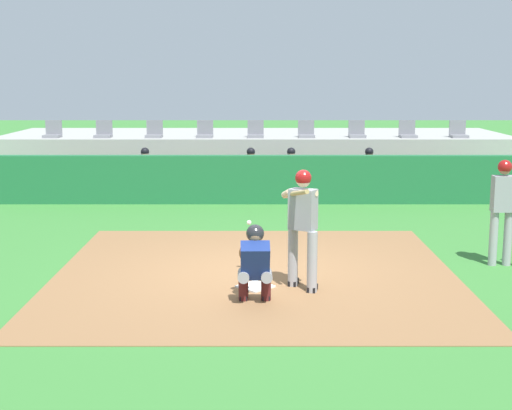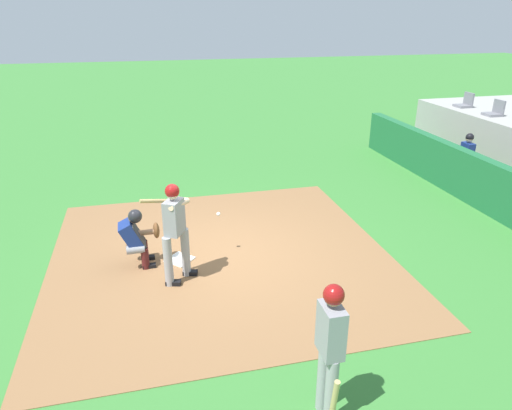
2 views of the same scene
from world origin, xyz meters
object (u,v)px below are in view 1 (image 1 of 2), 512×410
(dugout_player_3, at_px, (370,172))
(stadium_seat_5, at_px, (307,133))
(stadium_seat_3, at_px, (206,133))
(stadium_seat_2, at_px, (155,133))
(stadium_seat_4, at_px, (256,133))
(on_deck_batter, at_px, (504,206))
(stadium_seat_0, at_px, (54,133))
(batter_at_plate, at_px, (303,221))
(catcher_crouched, at_px, (255,261))
(dugout_player_2, at_px, (292,172))
(dugout_player_0, at_px, (145,172))
(stadium_seat_8, at_px, (459,133))
(stadium_seat_7, at_px, (408,133))
(stadium_seat_6, at_px, (358,133))
(dugout_player_1, at_px, (252,172))
(stadium_seat_1, at_px, (104,133))
(home_plate, at_px, (256,286))

(dugout_player_3, xyz_separation_m, stadium_seat_5, (-1.51, 2.03, 0.86))
(dugout_player_3, bearing_deg, stadium_seat_3, 155.18)
(dugout_player_3, height_order, stadium_seat_2, stadium_seat_2)
(stadium_seat_2, relative_size, stadium_seat_4, 1.00)
(on_deck_batter, relative_size, stadium_seat_0, 3.72)
(batter_at_plate, xyz_separation_m, catcher_crouched, (-0.70, -0.65, -0.43))
(stadium_seat_0, bearing_deg, dugout_player_2, -16.88)
(dugout_player_0, bearing_deg, dugout_player_3, 0.00)
(dugout_player_3, distance_m, stadium_seat_8, 3.59)
(dugout_player_2, relative_size, stadium_seat_7, 2.71)
(dugout_player_0, bearing_deg, on_deck_batter, -44.26)
(stadium_seat_4, distance_m, stadium_seat_7, 4.33)
(stadium_seat_5, bearing_deg, stadium_seat_6, 0.00)
(stadium_seat_3, xyz_separation_m, stadium_seat_8, (7.22, 0.00, 0.00))
(dugout_player_1, height_order, stadium_seat_1, stadium_seat_1)
(stadium_seat_4, bearing_deg, stadium_seat_7, 0.00)
(dugout_player_2, relative_size, stadium_seat_1, 2.71)
(catcher_crouched, xyz_separation_m, stadium_seat_2, (-2.88, 10.90, 0.93))
(dugout_player_2, bearing_deg, stadium_seat_1, 158.85)
(stadium_seat_5, bearing_deg, on_deck_batter, -73.19)
(home_plate, height_order, catcher_crouched, catcher_crouched)
(dugout_player_1, distance_m, stadium_seat_0, 6.07)
(catcher_crouched, height_order, stadium_seat_8, stadium_seat_8)
(on_deck_batter, height_order, stadium_seat_2, stadium_seat_2)
(stadium_seat_2, distance_m, stadium_seat_8, 8.67)
(catcher_crouched, height_order, stadium_seat_3, stadium_seat_3)
(dugout_player_1, xyz_separation_m, dugout_player_3, (3.08, 0.00, 0.00))
(stadium_seat_5, bearing_deg, stadium_seat_2, 180.00)
(stadium_seat_4, bearing_deg, stadium_seat_2, 180.00)
(home_plate, xyz_separation_m, dugout_player_3, (2.95, 8.14, 0.65))
(home_plate, distance_m, batter_at_plate, 1.23)
(catcher_crouched, height_order, stadium_seat_2, stadium_seat_2)
(catcher_crouched, relative_size, stadium_seat_2, 3.92)
(home_plate, relative_size, dugout_player_2, 0.34)
(dugout_player_2, height_order, stadium_seat_8, stadium_seat_8)
(dugout_player_3, bearing_deg, dugout_player_2, 180.00)
(catcher_crouched, distance_m, dugout_player_1, 8.87)
(stadium_seat_4, bearing_deg, stadium_seat_5, 0.00)
(batter_at_plate, xyz_separation_m, dugout_player_1, (-0.81, 8.22, -0.36))
(dugout_player_0, relative_size, stadium_seat_3, 2.71)
(catcher_crouched, distance_m, stadium_seat_1, 11.76)
(dugout_player_0, bearing_deg, stadium_seat_4, 35.28)
(batter_at_plate, distance_m, on_deck_batter, 3.70)
(stadium_seat_1, xyz_separation_m, stadium_seat_8, (10.11, 0.00, 0.00))
(stadium_seat_8, bearing_deg, stadium_seat_7, 180.00)
(stadium_seat_7, bearing_deg, stadium_seat_4, 180.00)
(batter_at_plate, xyz_separation_m, stadium_seat_8, (5.09, 10.25, 0.50))
(stadium_seat_3, bearing_deg, stadium_seat_7, 0.00)
(stadium_seat_3, bearing_deg, dugout_player_0, -125.12)
(dugout_player_1, bearing_deg, dugout_player_2, 0.00)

